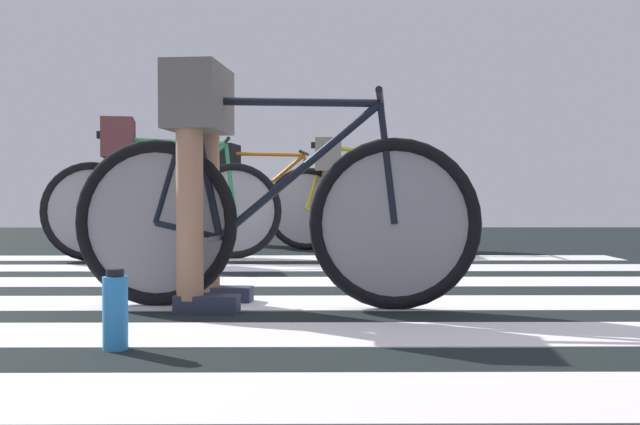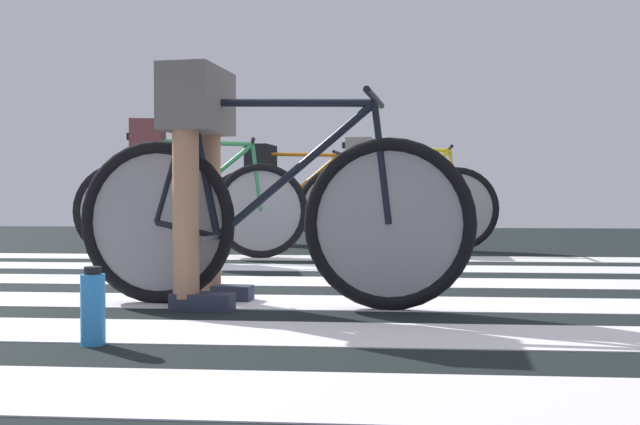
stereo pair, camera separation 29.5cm
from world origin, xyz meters
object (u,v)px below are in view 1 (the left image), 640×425
(bicycle_3_of_4, at_px, (365,206))
(cyclist_4_of_4, at_px, (226,180))
(cyclist_1_of_4, at_px, (200,151))
(cyclist_3_of_4, at_px, (329,178))
(bicycle_2_of_4, at_px, (164,208))
(bicycle_4_of_4, at_px, (257,204))
(cyclist_2_of_4, at_px, (120,169))
(bicycle_1_of_4, at_px, (272,217))
(water_bottle, at_px, (115,311))

(bicycle_3_of_4, xyz_separation_m, cyclist_4_of_4, (-1.29, 0.75, 0.24))
(cyclist_1_of_4, xyz_separation_m, cyclist_4_of_4, (-0.37, 3.97, -0.04))
(bicycle_3_of_4, xyz_separation_m, cyclist_3_of_4, (-0.31, 0.01, 0.24))
(bicycle_2_of_4, height_order, bicycle_4_of_4, same)
(bicycle_3_of_4, bearing_deg, bicycle_4_of_4, 146.05)
(cyclist_3_of_4, bearing_deg, cyclist_2_of_4, -144.03)
(bicycle_1_of_4, bearing_deg, bicycle_4_of_4, 101.56)
(bicycle_4_of_4, xyz_separation_m, cyclist_4_of_4, (-0.31, 0.04, 0.24))
(cyclist_1_of_4, height_order, cyclist_4_of_4, cyclist_1_of_4)
(bicycle_4_of_4, bearing_deg, bicycle_1_of_4, -77.69)
(cyclist_3_of_4, bearing_deg, water_bottle, -98.60)
(bicycle_3_of_4, bearing_deg, cyclist_3_of_4, -180.00)
(cyclist_3_of_4, bearing_deg, bicycle_1_of_4, -93.68)
(cyclist_2_of_4, distance_m, cyclist_4_of_4, 1.87)
(bicycle_3_of_4, relative_size, cyclist_3_of_4, 1.80)
(cyclist_2_of_4, bearing_deg, cyclist_3_of_4, 23.42)
(cyclist_3_of_4, xyz_separation_m, water_bottle, (-0.75, -4.10, -0.50))
(bicycle_3_of_4, distance_m, cyclist_4_of_4, 1.51)
(bicycle_4_of_4, height_order, water_bottle, bicycle_4_of_4)
(bicycle_4_of_4, bearing_deg, cyclist_4_of_4, -180.00)
(bicycle_1_of_4, height_order, bicycle_3_of_4, same)
(bicycle_2_of_4, relative_size, bicycle_4_of_4, 0.99)
(bicycle_1_of_4, xyz_separation_m, cyclist_2_of_4, (-1.23, 2.22, 0.28))
(cyclist_3_of_4, bearing_deg, bicycle_4_of_4, 135.76)
(cyclist_2_of_4, bearing_deg, bicycle_3_of_4, 18.48)
(bicycle_2_of_4, relative_size, bicycle_3_of_4, 0.99)
(cyclist_2_of_4, distance_m, cyclist_3_of_4, 1.86)
(bicycle_2_of_4, distance_m, bicycle_4_of_4, 1.77)
(cyclist_1_of_4, distance_m, bicycle_3_of_4, 3.37)
(cyclist_1_of_4, xyz_separation_m, bicycle_2_of_4, (-0.61, 2.25, -0.28))
(bicycle_3_of_4, xyz_separation_m, bicycle_4_of_4, (-0.99, 0.71, 0.00))
(bicycle_2_of_4, xyz_separation_m, water_bottle, (0.48, -3.11, -0.27))
(bicycle_2_of_4, distance_m, bicycle_3_of_4, 1.83)
(bicycle_1_of_4, relative_size, cyclist_1_of_4, 1.69)
(bicycle_1_of_4, bearing_deg, cyclist_3_of_4, 90.89)
(cyclist_1_of_4, bearing_deg, bicycle_1_of_4, -0.00)
(bicycle_1_of_4, relative_size, bicycle_4_of_4, 1.00)
(bicycle_1_of_4, relative_size, cyclist_3_of_4, 1.80)
(cyclist_1_of_4, relative_size, cyclist_4_of_4, 1.06)
(cyclist_1_of_4, bearing_deg, bicycle_2_of_4, 111.57)
(cyclist_1_of_4, height_order, bicycle_3_of_4, cyclist_1_of_4)
(bicycle_3_of_4, distance_m, bicycle_4_of_4, 1.21)
(bicycle_1_of_4, bearing_deg, cyclist_4_of_4, 105.85)
(bicycle_4_of_4, bearing_deg, water_bottle, -83.82)
(bicycle_1_of_4, height_order, cyclist_4_of_4, cyclist_4_of_4)
(bicycle_2_of_4, xyz_separation_m, bicycle_4_of_4, (0.56, 1.69, 0.00))
(bicycle_2_of_4, xyz_separation_m, cyclist_3_of_4, (1.23, 0.99, 0.24))
(bicycle_1_of_4, distance_m, cyclist_4_of_4, 4.07)
(bicycle_4_of_4, relative_size, water_bottle, 6.91)
(cyclist_4_of_4, distance_m, water_bottle, 4.87)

